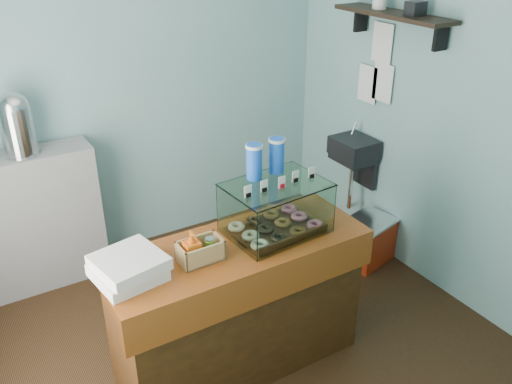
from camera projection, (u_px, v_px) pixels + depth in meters
ground at (221, 337)px, 3.77m from camera, size 3.50×3.50×0.00m
room_shell at (215, 100)px, 3.01m from camera, size 3.54×3.04×2.82m
counter at (238, 305)px, 3.37m from camera, size 1.60×0.60×0.90m
back_shelf at (32, 221)px, 4.11m from camera, size 1.00×0.32×1.10m
display_case at (273, 203)px, 3.26m from camera, size 0.61×0.47×0.54m
condiment_crate at (198, 250)px, 2.99m from camera, size 0.25×0.15×0.20m
pastry_boxes at (128, 267)px, 2.85m from camera, size 0.39×0.39×0.13m
coffee_urn at (16, 123)px, 3.75m from camera, size 0.25×0.25×0.46m
red_cooler at (367, 240)px, 4.54m from camera, size 0.50×0.42×0.38m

